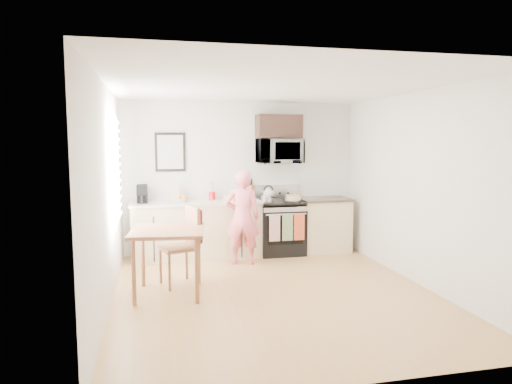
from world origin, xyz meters
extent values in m
plane|color=#A57E3F|center=(0.00, 0.00, 0.00)|extent=(4.60, 4.60, 0.00)
cube|color=silver|center=(0.00, 2.30, 1.30)|extent=(4.00, 0.04, 2.60)
cube|color=silver|center=(0.00, -2.30, 1.30)|extent=(4.00, 0.04, 2.60)
cube|color=silver|center=(-2.00, 0.00, 1.30)|extent=(0.04, 4.60, 2.60)
cube|color=silver|center=(2.00, 0.00, 1.30)|extent=(0.04, 4.60, 2.60)
cube|color=white|center=(0.00, 0.00, 2.60)|extent=(4.00, 4.60, 0.04)
cube|color=white|center=(-1.98, 0.80, 1.55)|extent=(0.02, 1.40, 1.50)
cube|color=white|center=(-1.97, 0.80, 1.55)|extent=(0.01, 1.30, 1.40)
cube|color=tan|center=(-0.80, 2.00, 0.45)|extent=(2.10, 0.60, 0.90)
cube|color=beige|center=(-0.80, 2.00, 0.92)|extent=(2.14, 0.64, 0.04)
cube|color=tan|center=(1.43, 2.00, 0.45)|extent=(0.84, 0.60, 0.90)
cube|color=black|center=(1.43, 2.00, 0.92)|extent=(0.88, 0.64, 0.04)
cube|color=black|center=(0.63, 1.97, 0.39)|extent=(0.76, 0.65, 0.77)
cube|color=black|center=(0.63, 1.66, 0.45)|extent=(0.61, 0.02, 0.45)
cube|color=#ADADB2|center=(0.63, 1.66, 0.78)|extent=(0.74, 0.02, 0.14)
cylinder|color=#ADADB2|center=(0.63, 1.61, 0.74)|extent=(0.68, 0.02, 0.02)
cube|color=black|center=(0.63, 1.97, 0.90)|extent=(0.76, 0.65, 0.04)
cube|color=#ADADB2|center=(0.63, 2.25, 1.04)|extent=(0.76, 0.08, 0.24)
cube|color=white|center=(0.43, 1.61, 0.52)|extent=(0.18, 0.02, 0.44)
cube|color=#5D7B52|center=(0.65, 1.61, 0.52)|extent=(0.18, 0.02, 0.44)
cube|color=#B43E1B|center=(0.85, 1.61, 0.52)|extent=(0.18, 0.02, 0.44)
imported|color=#ADADB2|center=(0.63, 2.08, 1.76)|extent=(0.76, 0.51, 0.42)
cube|color=black|center=(0.63, 2.12, 2.18)|extent=(0.76, 0.35, 0.40)
cube|color=black|center=(-1.20, 2.28, 1.75)|extent=(0.50, 0.03, 0.65)
cube|color=#A3A79E|center=(-1.20, 2.26, 1.75)|extent=(0.42, 0.01, 0.56)
cube|color=#B30F13|center=(0.05, 2.28, 1.30)|extent=(0.20, 0.02, 0.20)
imported|color=#D73B51|center=(-0.13, 1.45, 0.74)|extent=(0.61, 0.47, 1.49)
cube|color=brown|center=(-1.32, 0.23, 0.81)|extent=(0.89, 0.89, 0.04)
cylinder|color=brown|center=(-1.73, -0.09, 0.40)|extent=(0.05, 0.05, 0.79)
cylinder|color=brown|center=(-1.00, -0.18, 0.40)|extent=(0.05, 0.05, 0.79)
cylinder|color=brown|center=(-1.64, 0.64, 0.40)|extent=(0.05, 0.05, 0.79)
cylinder|color=brown|center=(-0.91, 0.55, 0.40)|extent=(0.05, 0.05, 0.79)
cube|color=brown|center=(-1.18, 0.59, 0.51)|extent=(0.56, 0.56, 0.04)
cube|color=brown|center=(-0.97, 0.65, 0.79)|extent=(0.17, 0.44, 0.53)
cube|color=maroon|center=(-0.95, 0.66, 0.80)|extent=(0.18, 0.40, 0.45)
cylinder|color=brown|center=(-1.30, 0.36, 0.24)|extent=(0.04, 0.04, 0.49)
cylinder|color=brown|center=(-0.94, 0.47, 0.24)|extent=(0.04, 0.04, 0.49)
cylinder|color=brown|center=(-1.41, 0.72, 0.24)|extent=(0.04, 0.04, 0.49)
cylinder|color=brown|center=(-1.05, 0.83, 0.24)|extent=(0.04, 0.04, 0.49)
cube|color=brown|center=(0.15, 2.22, 1.06)|extent=(0.18, 0.18, 0.24)
cylinder|color=#B30F13|center=(-0.52, 2.18, 1.01)|extent=(0.11, 0.11, 0.14)
imported|color=silver|center=(-1.04, 2.08, 0.97)|extent=(0.25, 0.25, 0.05)
cube|color=tan|center=(-1.14, 2.05, 1.07)|extent=(0.12, 0.12, 0.26)
cube|color=black|center=(-1.67, 2.04, 1.09)|extent=(0.17, 0.21, 0.30)
cylinder|color=black|center=(-1.67, 1.95, 1.01)|extent=(0.11, 0.11, 0.11)
cube|color=tan|center=(-0.23, 1.78, 0.99)|extent=(0.30, 0.20, 0.10)
cylinder|color=black|center=(0.80, 1.81, 0.93)|extent=(0.31, 0.31, 0.02)
cylinder|color=tan|center=(0.80, 1.81, 0.99)|extent=(0.26, 0.26, 0.08)
sphere|color=silver|center=(0.46, 2.16, 1.02)|extent=(0.19, 0.19, 0.19)
cone|color=silver|center=(0.46, 2.16, 1.12)|extent=(0.06, 0.06, 0.06)
torus|color=black|center=(0.46, 2.16, 1.08)|extent=(0.17, 0.02, 0.17)
cylinder|color=#ADADB2|center=(0.36, 1.84, 0.97)|extent=(0.20, 0.20, 0.10)
cylinder|color=black|center=(0.42, 1.70, 1.01)|extent=(0.09, 0.17, 0.02)
camera|label=1|loc=(-1.45, -5.48, 1.94)|focal=32.00mm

